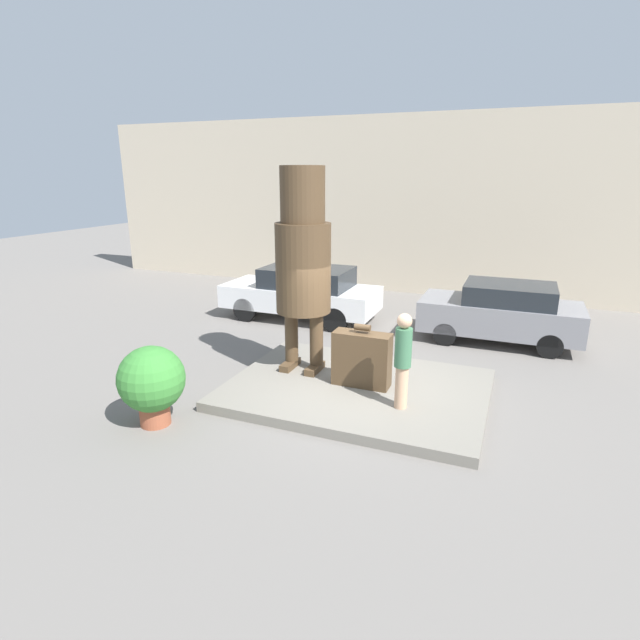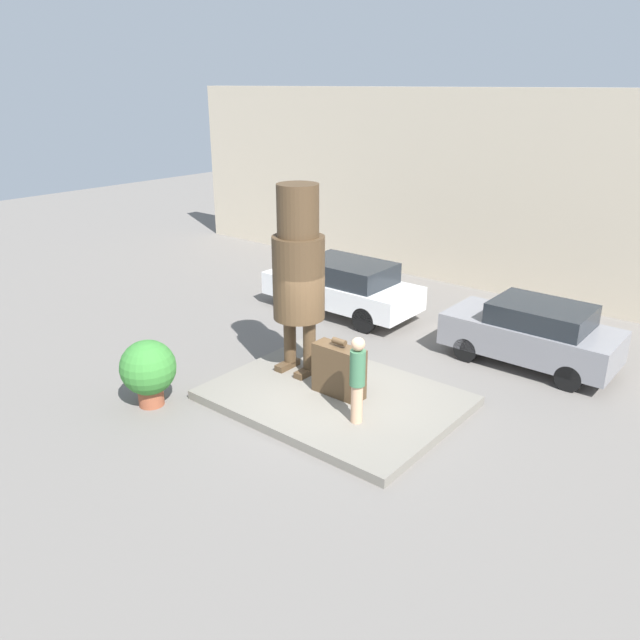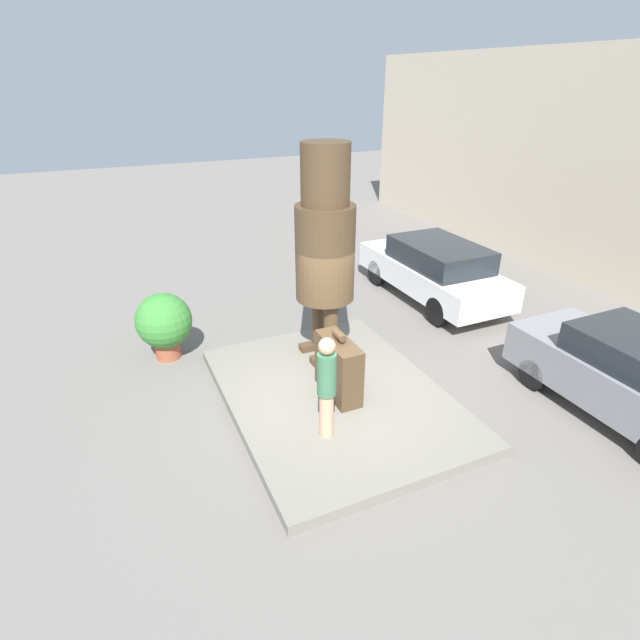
# 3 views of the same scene
# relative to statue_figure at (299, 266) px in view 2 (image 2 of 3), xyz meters

# --- Properties ---
(ground_plane) EXTENTS (60.00, 60.00, 0.00)m
(ground_plane) POSITION_rel_statue_figure_xyz_m (1.36, -0.43, -2.69)
(ground_plane) COLOR slate
(pedestal) EXTENTS (5.09, 3.81, 0.20)m
(pedestal) POSITION_rel_statue_figure_xyz_m (1.36, -0.43, -2.59)
(pedestal) COLOR slate
(pedestal) RESTS_ON ground_plane
(building_backdrop) EXTENTS (28.00, 0.60, 6.29)m
(building_backdrop) POSITION_rel_statue_figure_xyz_m (1.36, 9.04, 0.46)
(building_backdrop) COLOR beige
(building_backdrop) RESTS_ON ground_plane
(statue_figure) EXTENTS (1.15, 1.15, 4.27)m
(statue_figure) POSITION_rel_statue_figure_xyz_m (0.00, 0.00, 0.00)
(statue_figure) COLOR #4C3823
(statue_figure) RESTS_ON pedestal
(giant_suitcase) EXTENTS (1.15, 0.43, 1.28)m
(giant_suitcase) POSITION_rel_statue_figure_xyz_m (1.44, -0.39, -1.94)
(giant_suitcase) COLOR #4C3823
(giant_suitcase) RESTS_ON pedestal
(tourist) EXTENTS (0.30, 0.30, 1.78)m
(tourist) POSITION_rel_statue_figure_xyz_m (2.41, -1.08, -1.52)
(tourist) COLOR tan
(tourist) RESTS_ON pedestal
(parked_car_white) EXTENTS (4.68, 1.88, 1.61)m
(parked_car_white) POSITION_rel_statue_figure_xyz_m (-1.86, 4.07, -1.83)
(parked_car_white) COLOR silver
(parked_car_white) RESTS_ON ground_plane
(parked_car_grey) EXTENTS (4.03, 1.78, 1.58)m
(parked_car_grey) POSITION_rel_statue_figure_xyz_m (3.84, 4.08, -1.86)
(parked_car_grey) COLOR gray
(parked_car_grey) RESTS_ON ground_plane
(planter_pot) EXTENTS (1.17, 1.17, 1.46)m
(planter_pot) POSITION_rel_statue_figure_xyz_m (-1.59, -2.99, -1.86)
(planter_pot) COLOR brown
(planter_pot) RESTS_ON ground_plane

